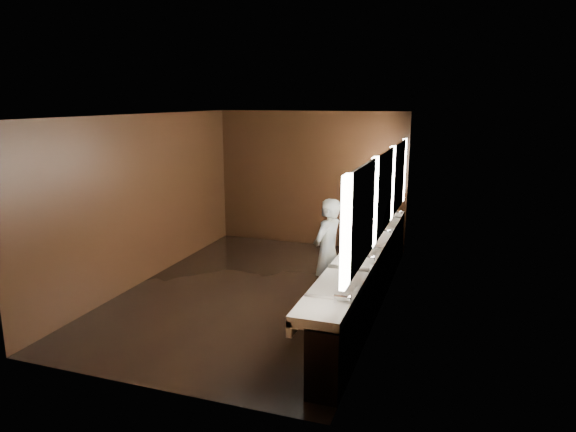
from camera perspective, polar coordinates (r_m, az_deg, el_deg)
The scene contains 10 objects.
floor at distance 8.38m, azimuth -3.53°, elevation -8.36°, with size 6.00×6.00×0.00m, color black.
ceiling at distance 7.82m, azimuth -3.82°, elevation 11.14°, with size 4.00×6.00×0.02m, color #2D2D2B.
wall_back at distance 10.77m, azimuth 2.50°, elevation 4.14°, with size 4.00×0.02×2.80m, color black.
wall_front at distance 5.43m, azimuth -15.99°, elevation -5.13°, with size 4.00×0.02×2.80m, color black.
wall_left at distance 8.93m, azimuth -15.60°, elevation 1.87°, with size 0.02×6.00×2.80m, color black.
wall_right at distance 7.46m, azimuth 10.66°, elevation 0.00°, with size 0.02×6.00×2.80m, color black.
sink_counter at distance 7.74m, azimuth 8.86°, elevation -6.43°, with size 0.55×5.40×1.01m.
mirror_band at distance 7.39m, azimuth 10.63°, elevation 2.66°, with size 0.06×5.03×1.15m.
person at distance 7.69m, azimuth 4.39°, elevation -3.98°, with size 0.59×0.39×1.61m, color #829EC2.
trash_bin at distance 7.05m, azimuth 5.70°, elevation -10.32°, with size 0.34×0.34×0.53m, color black.
Camera 1 is at (3.03, -7.20, 3.03)m, focal length 32.00 mm.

